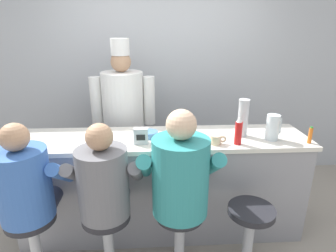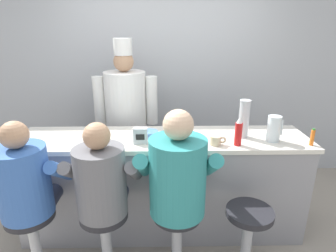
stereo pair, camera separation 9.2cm
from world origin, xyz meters
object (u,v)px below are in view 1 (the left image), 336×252
cup_stack_steel (243,118)px  napkin_dispenser_chrome (141,136)px  diner_seated_grey (104,187)px  empty_stool_round (249,229)px  ketchup_bottle_red (238,131)px  cook_in_whites_near (124,114)px  diner_seated_teal (180,180)px  coffee_mug_tan (216,140)px  hot_sauce_bottle_orange (310,135)px  water_pitcher_clear (273,127)px  breakfast_plate (100,142)px  diner_seated_blue (27,189)px  cereal_bowl (149,134)px  mustard_bottle_yellow (182,135)px

cup_stack_steel → napkin_dispenser_chrome: 0.95m
diner_seated_grey → empty_stool_round: bearing=-1.6°
ketchup_bottle_red → cook_in_whites_near: size_ratio=0.14×
diner_seated_teal → coffee_mug_tan: bearing=45.8°
hot_sauce_bottle_orange → napkin_dispenser_chrome: (-1.47, 0.07, -0.00)m
water_pitcher_clear → diner_seated_grey: 1.53m
breakfast_plate → water_pitcher_clear: bearing=0.8°
diner_seated_blue → cereal_bowl: bearing=32.0°
water_pitcher_clear → breakfast_plate: 1.53m
napkin_dispenser_chrome → diner_seated_grey: 0.55m
cereal_bowl → cup_stack_steel: bearing=-1.2°
diner_seated_teal → empty_stool_round: (0.57, -0.04, -0.45)m
cereal_bowl → empty_stool_round: size_ratio=0.26×
hot_sauce_bottle_orange → empty_stool_round: 0.96m
ketchup_bottle_red → water_pitcher_clear: ketchup_bottle_red is taller
water_pitcher_clear → breakfast_plate: size_ratio=0.83×
cereal_bowl → cup_stack_steel: cup_stack_steel is taller
ketchup_bottle_red → hot_sauce_bottle_orange: size_ratio=1.67×
water_pitcher_clear → breakfast_plate: water_pitcher_clear is taller
hot_sauce_bottle_orange → cereal_bowl: size_ratio=0.95×
ketchup_bottle_red → water_pitcher_clear: bearing=14.7°
coffee_mug_tan → diner_seated_teal: diner_seated_teal is taller
napkin_dispenser_chrome → diner_seated_blue: diner_seated_blue is taller
cup_stack_steel → empty_stool_round: 0.96m
mustard_bottle_yellow → cook_in_whites_near: (-0.57, 0.91, -0.08)m
coffee_mug_tan → cup_stack_steel: (0.28, 0.18, 0.13)m
empty_stool_round → diner_seated_blue: bearing=178.9°
breakfast_plate → diner_seated_teal: (0.66, -0.42, -0.15)m
ketchup_bottle_red → cereal_bowl: ketchup_bottle_red is taller
cereal_bowl → empty_stool_round: (0.80, -0.60, -0.61)m
hot_sauce_bottle_orange → cup_stack_steel: size_ratio=0.43×
hot_sauce_bottle_orange → cup_stack_steel: 0.59m
cereal_bowl → diner_seated_grey: 0.69m
cup_stack_steel → water_pitcher_clear: bearing=-23.7°
mustard_bottle_yellow → cup_stack_steel: cup_stack_steel is taller
diner_seated_grey → empty_stool_round: size_ratio=2.20×
napkin_dispenser_chrome → diner_seated_teal: bearing=-53.4°
napkin_dispenser_chrome → cook_in_whites_near: size_ratio=0.08×
napkin_dispenser_chrome → cook_in_whites_near: (-0.23, 0.83, -0.05)m
breakfast_plate → diner_seated_blue: size_ratio=0.21×
breakfast_plate → cereal_bowl: size_ratio=1.75×
water_pitcher_clear → cook_in_whites_near: (-1.40, 0.80, -0.09)m
water_pitcher_clear → napkin_dispenser_chrome: water_pitcher_clear is taller
ketchup_bottle_red → cook_in_whites_near: bearing=140.3°
water_pitcher_clear → coffee_mug_tan: (-0.52, -0.08, -0.08)m
cereal_bowl → cook_in_whites_near: 0.74m
napkin_dispenser_chrome → empty_stool_round: (0.87, -0.44, -0.66)m
napkin_dispenser_chrome → diner_seated_teal: size_ratio=0.10×
ketchup_bottle_red → diner_seated_blue: bearing=-168.0°
hot_sauce_bottle_orange → breakfast_plate: (-1.83, 0.08, -0.06)m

